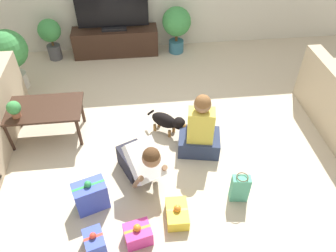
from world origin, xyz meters
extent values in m
plane|color=beige|center=(0.00, 0.00, 0.00)|extent=(16.00, 16.00, 0.00)
cube|color=tan|center=(2.49, 0.73, 0.30)|extent=(0.83, 0.16, 0.60)
cube|color=#382319|center=(-1.62, 0.25, 0.46)|extent=(1.00, 0.59, 0.03)
cylinder|color=#382319|center=(-2.06, 0.01, 0.22)|extent=(0.04, 0.04, 0.45)
cylinder|color=#382319|center=(-1.18, 0.01, 0.22)|extent=(0.04, 0.04, 0.45)
cylinder|color=#382319|center=(-2.06, 0.48, 0.22)|extent=(0.04, 0.04, 0.45)
cylinder|color=#382319|center=(-1.18, 0.48, 0.22)|extent=(0.04, 0.04, 0.45)
cube|color=#382319|center=(-0.72, 2.36, 0.24)|extent=(1.52, 0.39, 0.49)
cube|color=black|center=(-0.72, 2.36, 0.51)|extent=(0.43, 0.20, 0.05)
cube|color=black|center=(-0.72, 2.36, 0.84)|extent=(1.24, 0.03, 0.61)
cylinder|color=beige|center=(-2.29, 1.46, 0.13)|extent=(0.30, 0.30, 0.25)
cylinder|color=brown|center=(-2.29, 1.46, 0.34)|extent=(0.05, 0.05, 0.18)
sphere|color=#3D8E47|center=(-2.29, 1.46, 0.68)|extent=(0.59, 0.59, 0.59)
cylinder|color=#4C4C51|center=(-1.83, 2.31, 0.13)|extent=(0.23, 0.23, 0.26)
cylinder|color=brown|center=(-1.83, 2.31, 0.32)|extent=(0.04, 0.04, 0.12)
sphere|color=#3D8E47|center=(-1.83, 2.31, 0.55)|extent=(0.39, 0.39, 0.39)
cylinder|color=#336B84|center=(0.39, 2.31, 0.11)|extent=(0.27, 0.27, 0.22)
cylinder|color=brown|center=(0.39, 2.31, 0.30)|extent=(0.05, 0.05, 0.15)
sphere|color=#3D8E47|center=(0.39, 2.31, 0.59)|extent=(0.51, 0.51, 0.51)
cube|color=#23232D|center=(-0.49, -0.50, 0.14)|extent=(0.44, 0.52, 0.28)
cube|color=white|center=(-0.37, -0.76, 0.43)|extent=(0.49, 0.57, 0.45)
sphere|color=#8E6647|center=(-0.30, -0.92, 0.64)|extent=(0.20, 0.20, 0.20)
sphere|color=#472D19|center=(-0.30, -0.92, 0.67)|extent=(0.18, 0.18, 0.18)
cylinder|color=#8E6647|center=(-0.46, -0.91, 0.25)|extent=(0.16, 0.26, 0.39)
cylinder|color=#8E6647|center=(-0.20, -0.79, 0.25)|extent=(0.16, 0.26, 0.39)
cube|color=#283351|center=(0.35, -0.25, 0.12)|extent=(0.59, 0.49, 0.24)
cube|color=gold|center=(0.34, -0.31, 0.47)|extent=(0.35, 0.26, 0.45)
sphere|color=#8E6647|center=(0.34, -0.30, 0.79)|extent=(0.21, 0.21, 0.21)
sphere|color=brown|center=(0.34, -0.31, 0.82)|extent=(0.19, 0.19, 0.19)
cylinder|color=#8E6647|center=(0.50, -0.13, 0.40)|extent=(0.10, 0.27, 0.06)
cylinder|color=#8E6647|center=(0.25, -0.08, 0.40)|extent=(0.10, 0.27, 0.06)
ellipsoid|color=black|center=(-0.06, 0.15, 0.20)|extent=(0.41, 0.37, 0.20)
sphere|color=black|center=(0.12, 0.01, 0.25)|extent=(0.17, 0.17, 0.17)
sphere|color=olive|center=(0.17, -0.04, 0.23)|extent=(0.08, 0.08, 0.08)
cylinder|color=black|center=(-0.23, 0.28, 0.24)|extent=(0.11, 0.09, 0.13)
cylinder|color=olive|center=(0.00, 0.03, 0.05)|extent=(0.04, 0.04, 0.10)
cylinder|color=olive|center=(0.07, 0.12, 0.05)|extent=(0.04, 0.04, 0.10)
cylinder|color=olive|center=(-0.19, 0.18, 0.05)|extent=(0.04, 0.04, 0.10)
cylinder|color=olive|center=(-0.12, 0.26, 0.05)|extent=(0.04, 0.04, 0.10)
cube|color=yellow|center=(-0.07, -1.24, 0.08)|extent=(0.24, 0.35, 0.15)
cube|color=orange|center=(-0.07, -1.24, 0.08)|extent=(0.23, 0.04, 0.15)
sphere|color=orange|center=(-0.07, -1.24, 0.18)|extent=(0.08, 0.08, 0.08)
cube|color=#3D51BC|center=(-0.98, -0.98, 0.18)|extent=(0.40, 0.32, 0.36)
cube|color=#2D934C|center=(-0.98, -0.98, 0.18)|extent=(0.34, 0.14, 0.36)
sphere|color=#2D934C|center=(-0.98, -0.98, 0.38)|extent=(0.08, 0.08, 0.08)
cube|color=#CC3389|center=(-0.49, -1.45, 0.10)|extent=(0.31, 0.27, 0.20)
cube|color=orange|center=(-0.49, -1.45, 0.10)|extent=(0.27, 0.09, 0.20)
sphere|color=orange|center=(-0.49, -1.45, 0.22)|extent=(0.08, 0.08, 0.08)
cube|color=#3D51BC|center=(-0.92, -1.48, 0.09)|extent=(0.25, 0.30, 0.19)
cube|color=red|center=(-0.92, -1.48, 0.09)|extent=(0.19, 0.08, 0.19)
sphere|color=red|center=(-0.92, -1.48, 0.21)|extent=(0.07, 0.07, 0.07)
cube|color=#4CA384|center=(0.66, -1.06, 0.18)|extent=(0.21, 0.13, 0.35)
torus|color=#4C3823|center=(0.66, -1.06, 0.37)|extent=(0.14, 0.14, 0.01)
cylinder|color=#A36042|center=(-1.90, 0.11, 0.51)|extent=(0.11, 0.11, 0.07)
sphere|color=#3D8E47|center=(-1.90, 0.11, 0.62)|extent=(0.17, 0.17, 0.17)
camera|label=1|loc=(-0.38, -3.17, 3.12)|focal=35.00mm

